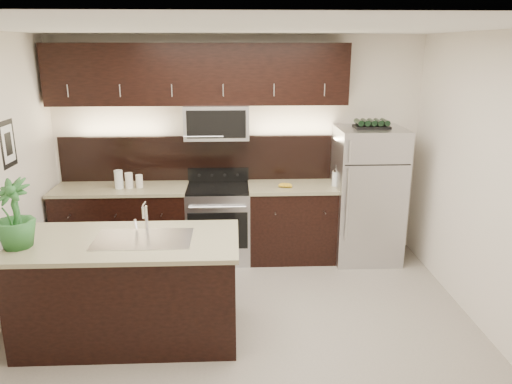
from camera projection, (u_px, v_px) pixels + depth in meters
ground at (241, 331)px, 4.67m from camera, size 4.50×4.50×0.00m
room_walls at (227, 154)px, 4.16m from camera, size 4.52×4.02×2.71m
counter_run at (202, 223)px, 6.14m from camera, size 3.51×0.65×0.94m
upper_fixtures at (201, 84)px, 5.81m from camera, size 3.49×0.40×1.66m
island at (130, 288)px, 4.48m from camera, size 1.96×0.96×0.94m
sink_faucet at (143, 237)px, 4.36m from camera, size 0.84×0.50×0.28m
refrigerator at (367, 195)px, 6.07m from camera, size 0.79×0.71×1.64m
wine_rack at (372, 124)px, 5.83m from camera, size 0.40×0.25×0.10m
plant at (14, 214)px, 4.11m from camera, size 0.43×0.43×0.58m
canisters at (127, 180)px, 5.91m from camera, size 0.33×0.11×0.22m
french_press at (336, 178)px, 6.00m from camera, size 0.09×0.09×0.26m
bananas at (282, 185)px, 5.97m from camera, size 0.20×0.17×0.05m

